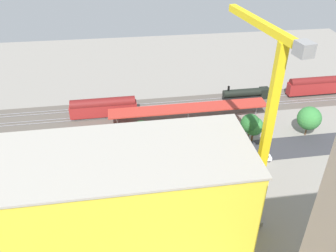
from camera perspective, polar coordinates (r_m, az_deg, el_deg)
The scene contains 23 objects.
ground_plane at distance 93.27m, azimuth 3.02°, elevation -3.13°, with size 170.70×170.70×0.00m, color gray.
rail_bed at distance 109.66m, azimuth 1.23°, elevation 3.02°, with size 106.69×13.08×0.01m, color #5B544C.
street_asphalt at distance 89.49m, azimuth 3.55°, elevation -4.96°, with size 106.69×9.00×0.01m, color #38383D.
track_rails at distance 109.57m, azimuth 1.23°, elevation 3.10°, with size 106.66×9.11×0.12m.
platform_canopy_near at distance 101.09m, azimuth 3.33°, elevation 2.89°, with size 45.50×6.23×4.44m.
locomotive at distance 116.52m, azimuth 12.76°, elevation 5.06°, with size 16.40×2.94×4.90m.
passenger_coach at distance 125.32m, azimuth 22.88°, elevation 6.05°, with size 20.02×3.26×6.16m.
freight_coach_far at distance 105.17m, azimuth -10.32°, elevation 2.99°, with size 19.40×3.62×6.02m.
parked_car_0 at distance 90.79m, azimuth 14.94°, elevation -4.95°, with size 4.19×1.90×1.81m.
parked_car_1 at distance 88.14m, azimuth 10.23°, elevation -5.59°, with size 4.23×1.99×1.73m.
parked_car_2 at distance 86.62m, azimuth 4.67°, elevation -5.86°, with size 4.26×1.81×1.78m.
parked_car_3 at distance 85.61m, azimuth -1.07°, elevation -6.31°, with size 4.19×1.88×1.73m.
parked_car_4 at distance 85.31m, azimuth -6.18°, elevation -6.70°, with size 4.53×2.05×1.69m.
construction_building at distance 63.01m, azimuth -6.53°, elevation -12.33°, with size 40.95×17.18×21.10m, color yellow.
construction_roof_slab at distance 55.86m, azimuth -7.22°, elevation -4.60°, with size 41.55×17.78×0.40m, color #ADA89E.
tower_crane at distance 62.52m, azimuth 15.15°, elevation 0.10°, with size 5.64×22.50×39.05m.
box_truck_0 at distance 79.17m, azimuth -0.39°, elevation -9.33°, with size 9.92×2.61×3.51m.
box_truck_1 at distance 80.40m, azimuth -14.88°, elevation -9.97°, with size 9.80×2.80×3.45m.
street_tree_0 at distance 101.37m, azimuth 21.71°, elevation 1.16°, with size 6.30×6.30×8.48m.
street_tree_1 at distance 94.88m, azimuth 13.60°, elevation -0.04°, with size 4.96×4.96×7.12m.
street_tree_2 at distance 94.27m, azimuth 13.06°, elevation 0.40°, with size 5.04×5.04×7.98m.
street_tree_3 at distance 88.94m, azimuth -4.25°, elevation -1.14°, with size 6.30×6.30×8.30m.
traffic_light at distance 83.03m, azimuth -12.85°, elevation -5.80°, with size 0.50×0.36×6.16m.
Camera 1 is at (14.47, 73.58, 55.45)m, focal length 38.00 mm.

